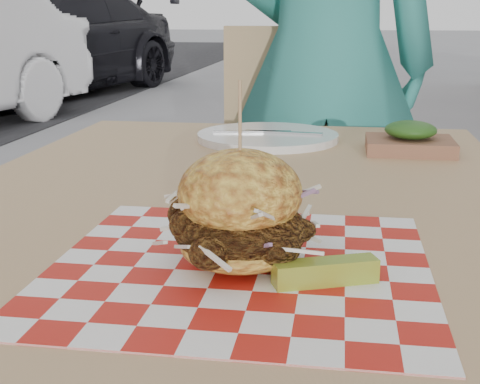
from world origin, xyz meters
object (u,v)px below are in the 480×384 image
(patio_chair, at_px, (290,168))
(sandwich, at_px, (240,216))
(car_dark, at_px, (39,41))
(patio_table, at_px, (233,253))
(diner, at_px, (325,63))

(patio_chair, distance_m, sandwich, 1.31)
(car_dark, distance_m, patio_table, 7.82)
(diner, distance_m, patio_chair, 0.32)
(diner, relative_size, patio_table, 1.42)
(car_dark, bearing_deg, patio_table, -49.39)
(diner, height_order, sandwich, diner)
(diner, xyz_separation_m, sandwich, (-0.04, -1.27, -0.05))
(diner, relative_size, car_dark, 0.38)
(car_dark, distance_m, sandwich, 8.06)
(sandwich, bearing_deg, diner, 88.22)
(diner, bearing_deg, sandwich, 85.99)
(car_dark, relative_size, sandwich, 25.42)
(car_dark, xyz_separation_m, patio_table, (3.53, -6.98, 0.02))
(car_dark, height_order, patio_chair, car_dark)
(diner, distance_m, patio_table, 1.05)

